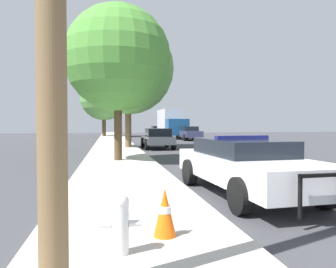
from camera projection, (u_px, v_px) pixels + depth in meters
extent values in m
cube|color=#BCB7AD|center=(131.00, 209.00, 6.26)|extent=(3.00, 110.00, 0.13)
cube|color=white|center=(246.00, 168.00, 7.75)|extent=(2.19, 5.06, 0.58)
cube|color=black|center=(242.00, 147.00, 7.97)|extent=(1.77, 2.67, 0.38)
cylinder|color=black|center=(325.00, 191.00, 6.49)|extent=(0.29, 0.72, 0.71)
cylinder|color=black|center=(240.00, 196.00, 6.05)|extent=(0.29, 0.72, 0.71)
cylinder|color=black|center=(250.00, 170.00, 9.46)|extent=(0.29, 0.72, 0.71)
cylinder|color=black|center=(190.00, 172.00, 9.02)|extent=(0.29, 0.72, 0.71)
cylinder|color=black|center=(300.00, 196.00, 5.13)|extent=(0.07, 0.07, 0.71)
cylinder|color=black|center=(323.00, 175.00, 5.22)|extent=(0.89, 0.13, 0.07)
cube|color=navy|center=(242.00, 137.00, 7.96)|extent=(1.35, 0.29, 0.09)
cube|color=navy|center=(281.00, 165.00, 7.97)|extent=(0.24, 3.56, 0.16)
cylinder|color=white|center=(120.00, 229.00, 3.92)|extent=(0.21, 0.21, 0.59)
sphere|color=white|center=(120.00, 202.00, 3.91)|extent=(0.22, 0.22, 0.22)
cylinder|color=white|center=(105.00, 225.00, 3.89)|extent=(0.14, 0.08, 0.08)
cylinder|color=white|center=(135.00, 223.00, 3.95)|extent=(0.14, 0.08, 0.08)
cylinder|color=#424247|center=(120.00, 109.00, 25.60)|extent=(0.16, 0.16, 5.41)
cylinder|color=#424247|center=(140.00, 77.00, 25.79)|extent=(3.11, 0.11, 0.11)
cube|color=black|center=(159.00, 83.00, 26.08)|extent=(0.30, 0.24, 0.90)
sphere|color=red|center=(160.00, 79.00, 25.94)|extent=(0.20, 0.20, 0.20)
sphere|color=orange|center=(160.00, 83.00, 25.95)|extent=(0.20, 0.20, 0.20)
sphere|color=green|center=(160.00, 87.00, 25.96)|extent=(0.20, 0.20, 0.20)
cube|color=#474C51|center=(157.00, 140.00, 22.23)|extent=(1.77, 4.14, 0.51)
cube|color=black|center=(158.00, 132.00, 22.01)|extent=(1.52, 2.15, 0.51)
cylinder|color=black|center=(143.00, 142.00, 23.35)|extent=(0.24, 0.71, 0.71)
cylinder|color=black|center=(167.00, 142.00, 23.65)|extent=(0.24, 0.71, 0.71)
cylinder|color=black|center=(147.00, 145.00, 20.82)|extent=(0.24, 0.71, 0.71)
cylinder|color=black|center=(174.00, 144.00, 21.13)|extent=(0.24, 0.71, 0.71)
cube|color=#474C51|center=(157.00, 132.00, 45.05)|extent=(1.78, 4.12, 0.56)
cube|color=black|center=(158.00, 128.00, 44.84)|extent=(1.51, 2.15, 0.50)
cylinder|color=black|center=(150.00, 133.00, 46.15)|extent=(0.25, 0.65, 0.64)
cylinder|color=black|center=(162.00, 133.00, 46.47)|extent=(0.25, 0.65, 0.64)
cylinder|color=black|center=(153.00, 134.00, 43.65)|extent=(0.25, 0.65, 0.64)
cylinder|color=black|center=(165.00, 134.00, 43.97)|extent=(0.25, 0.65, 0.64)
cube|color=#333856|center=(190.00, 134.00, 33.49)|extent=(1.70, 4.37, 0.62)
cube|color=black|center=(189.00, 129.00, 33.69)|extent=(1.46, 2.27, 0.45)
cylinder|color=black|center=(201.00, 137.00, 32.32)|extent=(0.24, 0.69, 0.69)
cylinder|color=black|center=(185.00, 137.00, 32.02)|extent=(0.24, 0.69, 0.69)
cylinder|color=black|center=(194.00, 136.00, 34.98)|extent=(0.24, 0.69, 0.69)
cylinder|color=black|center=(179.00, 136.00, 34.69)|extent=(0.24, 0.69, 0.69)
cube|color=navy|center=(177.00, 127.00, 35.55)|extent=(2.34, 2.06, 1.79)
cube|color=#B2B2B7|center=(170.00, 122.00, 39.05)|extent=(2.41, 5.22, 2.95)
cylinder|color=black|center=(187.00, 135.00, 36.00)|extent=(0.30, 0.86, 0.85)
cylinder|color=black|center=(167.00, 135.00, 35.55)|extent=(0.30, 0.86, 0.85)
cylinder|color=black|center=(178.00, 134.00, 40.27)|extent=(0.30, 0.86, 0.85)
cylinder|color=black|center=(160.00, 134.00, 39.82)|extent=(0.30, 0.86, 0.85)
cylinder|color=#4C3823|center=(104.00, 123.00, 41.49)|extent=(0.48, 0.48, 3.35)
sphere|color=#5B9947|center=(104.00, 97.00, 41.38)|extent=(6.01, 6.01, 6.01)
cylinder|color=brown|center=(128.00, 121.00, 21.76)|extent=(0.42, 0.42, 3.54)
sphere|color=#5B9947|center=(128.00, 69.00, 21.65)|extent=(6.09, 6.09, 6.09)
cylinder|color=#4C3823|center=(118.00, 124.00, 14.03)|extent=(0.34, 0.34, 3.12)
sphere|color=#4C8E38|center=(118.00, 58.00, 13.94)|extent=(4.52, 4.52, 4.52)
cone|color=orange|center=(165.00, 212.00, 4.53)|extent=(0.32, 0.32, 0.68)
cylinder|color=white|center=(165.00, 210.00, 4.53)|extent=(0.18, 0.18, 0.09)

